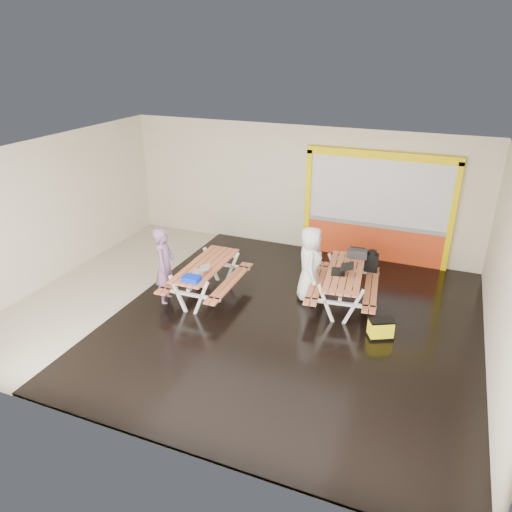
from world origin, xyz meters
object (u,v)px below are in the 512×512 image
at_px(picnic_table_left, 206,272).
at_px(backpack, 372,261).
at_px(fluke_bag, 381,329).
at_px(person_left, 165,266).
at_px(laptop_right, 341,270).
at_px(dark_case, 308,296).
at_px(blue_pouch, 191,279).
at_px(toolbox, 357,253).
at_px(laptop_left, 200,271).
at_px(person_right, 310,264).
at_px(picnic_table_right, 344,279).

height_order(picnic_table_left, backpack, backpack).
bearing_deg(fluke_bag, person_left, -176.65).
bearing_deg(laptop_right, dark_case, -179.85).
xyz_separation_m(blue_pouch, dark_case, (2.14, 1.59, -0.79)).
bearing_deg(person_left, toolbox, -75.65).
xyz_separation_m(laptop_left, laptop_right, (2.87, 1.18, 0.02)).
xyz_separation_m(blue_pouch, fluke_bag, (3.93, 0.63, -0.66)).
bearing_deg(laptop_left, fluke_bag, 3.00).
xyz_separation_m(person_right, backpack, (1.22, 0.95, -0.12)).
bearing_deg(person_left, laptop_left, -100.02).
height_order(person_right, laptop_right, person_right).
height_order(picnic_table_right, laptop_left, laptop_left).
bearing_deg(picnic_table_right, picnic_table_left, -164.52).
height_order(picnic_table_right, backpack, backpack).
height_order(picnic_table_right, laptop_right, laptop_right).
bearing_deg(backpack, picnic_table_right, -115.04).
bearing_deg(fluke_bag, toolbox, 115.45).
xyz_separation_m(person_right, toolbox, (0.89, 0.86, 0.06)).
bearing_deg(person_right, fluke_bag, -136.78).
distance_m(toolbox, fluke_bag, 2.23).
distance_m(blue_pouch, dark_case, 2.79).
distance_m(blue_pouch, backpack, 4.25).
bearing_deg(laptop_left, person_right, 30.26).
xyz_separation_m(dark_case, fluke_bag, (1.78, -0.97, 0.13)).
distance_m(picnic_table_left, backpack, 3.88).
bearing_deg(backpack, blue_pouch, -142.01).
bearing_deg(backpack, picnic_table_left, -152.98).
distance_m(picnic_table_right, person_right, 0.83).
bearing_deg(dark_case, person_right, 103.45).
bearing_deg(picnic_table_right, toolbox, 82.94).
height_order(person_left, person_right, person_left).
distance_m(picnic_table_left, dark_case, 2.43).
bearing_deg(fluke_bag, laptop_right, 137.77).
distance_m(picnic_table_left, toolbox, 3.56).
bearing_deg(fluke_bag, laptop_left, -177.00).
xyz_separation_m(toolbox, backpack, (0.33, 0.09, -0.18)).
xyz_separation_m(person_left, backpack, (4.22, 2.27, -0.11)).
bearing_deg(picnic_table_left, toolbox, 28.18).
bearing_deg(picnic_table_left, picnic_table_right, 15.48).
xyz_separation_m(picnic_table_right, blue_pouch, (-2.92, -1.69, 0.25)).
bearing_deg(backpack, person_right, -142.16).
bearing_deg(laptop_left, toolbox, 34.84).
height_order(laptop_right, toolbox, toolbox).
xyz_separation_m(picnic_table_right, laptop_right, (-0.06, -0.09, 0.27)).
distance_m(laptop_left, backpack, 4.02).
relative_size(picnic_table_right, blue_pouch, 6.37).
distance_m(picnic_table_right, laptop_right, 0.29).
bearing_deg(person_left, picnic_table_right, -85.41).
distance_m(picnic_table_left, person_left, 0.95).
xyz_separation_m(laptop_right, fluke_bag, (1.07, -0.97, -0.68)).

